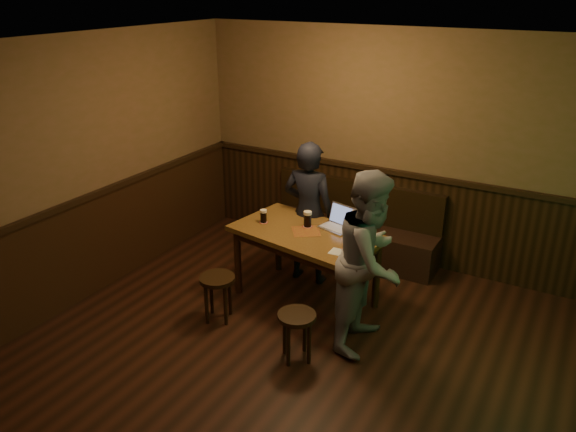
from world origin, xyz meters
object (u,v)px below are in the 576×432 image
(pint_left, at_px, (263,216))
(pint_mid, at_px, (308,219))
(pint_right, at_px, (346,243))
(laptop, at_px, (339,222))
(pub_table, at_px, (306,241))
(stool_left, at_px, (217,285))
(person_suit, at_px, (309,213))
(person_grey, at_px, (371,261))
(bench, at_px, (352,233))
(stool_right, at_px, (297,323))

(pint_left, relative_size, pint_mid, 0.85)
(pint_right, height_order, laptop, laptop)
(pub_table, relative_size, pint_mid, 9.36)
(pint_left, height_order, laptop, laptop)
(pint_mid, distance_m, pint_right, 0.67)
(pint_left, bearing_deg, pub_table, 2.14)
(stool_left, height_order, person_suit, person_suit)
(stool_left, relative_size, pint_left, 3.29)
(pint_right, xyz_separation_m, laptop, (-0.29, 0.45, -0.01))
(stool_left, distance_m, pint_left, 0.92)
(pint_right, xyz_separation_m, person_suit, (-0.74, 0.63, -0.06))
(pint_right, bearing_deg, pint_mid, 152.40)
(pint_mid, xyz_separation_m, person_suit, (-0.15, 0.32, -0.08))
(pub_table, distance_m, stool_left, 1.04)
(pub_table, xyz_separation_m, person_grey, (0.88, -0.38, 0.16))
(bench, distance_m, stool_right, 2.26)
(pint_mid, bearing_deg, stool_left, -121.17)
(bench, xyz_separation_m, laptop, (0.25, -0.99, 0.57))
(stool_right, relative_size, pint_mid, 2.71)
(stool_left, xyz_separation_m, person_suit, (0.40, 1.23, 0.44))
(pub_table, height_order, person_grey, person_grey)
(bench, bearing_deg, person_suit, -103.82)
(pint_right, bearing_deg, pint_left, 170.83)
(pint_right, bearing_deg, stool_left, -152.31)
(laptop, height_order, person_suit, person_suit)
(stool_right, relative_size, person_grey, 0.28)
(pub_table, bearing_deg, bench, 99.34)
(pint_right, bearing_deg, bench, 110.85)
(person_suit, bearing_deg, pint_right, 136.18)
(bench, distance_m, person_suit, 0.98)
(pint_left, distance_m, pint_right, 1.08)
(bench, distance_m, pint_right, 1.64)
(person_grey, bearing_deg, stool_left, 104.29)
(stool_left, bearing_deg, pint_right, 27.69)
(pint_left, xyz_separation_m, person_grey, (1.40, -0.36, -0.03))
(stool_left, height_order, person_grey, person_grey)
(stool_right, xyz_separation_m, pint_left, (-0.94, 0.95, 0.51))
(stool_right, relative_size, pint_left, 3.19)
(stool_right, xyz_separation_m, laptop, (-0.17, 1.23, 0.50))
(pint_left, bearing_deg, person_grey, -14.64)
(pint_mid, height_order, laptop, laptop)
(stool_left, bearing_deg, pint_mid, 58.83)
(pint_mid, bearing_deg, pint_right, -27.60)
(pub_table, bearing_deg, person_suit, 123.80)
(pint_left, bearing_deg, pint_right, -9.17)
(pint_mid, relative_size, person_grey, 0.10)
(pint_left, bearing_deg, person_suit, 55.21)
(pint_mid, distance_m, person_grey, 1.05)
(stool_right, distance_m, pint_left, 1.44)
(person_suit, relative_size, person_grey, 0.96)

